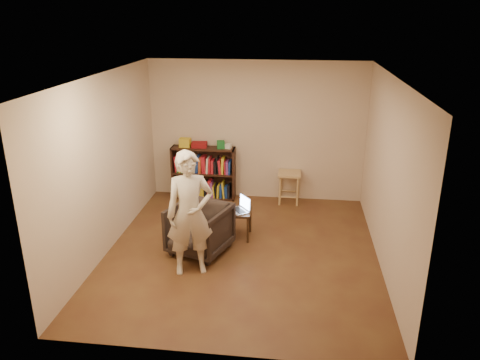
# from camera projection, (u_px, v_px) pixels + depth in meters

# --- Properties ---
(floor) EXTENTS (4.50, 4.50, 0.00)m
(floor) POSITION_uv_depth(u_px,v_px,m) (242.00, 252.00, 7.03)
(floor) COLOR #4B2518
(floor) RESTS_ON ground
(ceiling) EXTENTS (4.50, 4.50, 0.00)m
(ceiling) POSITION_uv_depth(u_px,v_px,m) (242.00, 76.00, 6.14)
(ceiling) COLOR silver
(ceiling) RESTS_ON wall_back
(wall_back) EXTENTS (4.00, 0.00, 4.00)m
(wall_back) POSITION_uv_depth(u_px,v_px,m) (256.00, 131.00, 8.68)
(wall_back) COLOR beige
(wall_back) RESTS_ON floor
(wall_left) EXTENTS (0.00, 4.50, 4.50)m
(wall_left) POSITION_uv_depth(u_px,v_px,m) (106.00, 164.00, 6.82)
(wall_left) COLOR beige
(wall_left) RESTS_ON floor
(wall_right) EXTENTS (0.00, 4.50, 4.50)m
(wall_right) POSITION_uv_depth(u_px,v_px,m) (388.00, 176.00, 6.35)
(wall_right) COLOR beige
(wall_right) RESTS_ON floor
(bookshelf) EXTENTS (1.20, 0.30, 1.00)m
(bookshelf) POSITION_uv_depth(u_px,v_px,m) (204.00, 176.00, 8.95)
(bookshelf) COLOR black
(bookshelf) RESTS_ON floor
(box_yellow) EXTENTS (0.21, 0.16, 0.17)m
(box_yellow) POSITION_uv_depth(u_px,v_px,m) (185.00, 143.00, 8.76)
(box_yellow) COLOR gold
(box_yellow) RESTS_ON bookshelf
(red_cloth) EXTENTS (0.30, 0.23, 0.09)m
(red_cloth) POSITION_uv_depth(u_px,v_px,m) (199.00, 145.00, 8.76)
(red_cloth) COLOR maroon
(red_cloth) RESTS_ON bookshelf
(box_green) EXTENTS (0.17, 0.17, 0.14)m
(box_green) POSITION_uv_depth(u_px,v_px,m) (221.00, 145.00, 8.68)
(box_green) COLOR #1B6529
(box_green) RESTS_ON bookshelf
(box_white) EXTENTS (0.12, 0.12, 0.08)m
(box_white) POSITION_uv_depth(u_px,v_px,m) (228.00, 146.00, 8.67)
(box_white) COLOR silver
(box_white) RESTS_ON bookshelf
(stool) EXTENTS (0.41, 0.41, 0.59)m
(stool) POSITION_uv_depth(u_px,v_px,m) (289.00, 178.00, 8.68)
(stool) COLOR tan
(stool) RESTS_ON floor
(armchair) EXTENTS (1.02, 1.03, 0.74)m
(armchair) POSITION_uv_depth(u_px,v_px,m) (199.00, 229.00, 6.91)
(armchair) COLOR black
(armchair) RESTS_ON floor
(side_table) EXTENTS (0.44, 0.44, 0.45)m
(side_table) POSITION_uv_depth(u_px,v_px,m) (237.00, 215.00, 7.38)
(side_table) COLOR black
(side_table) RESTS_ON floor
(laptop) EXTENTS (0.38, 0.40, 0.24)m
(laptop) POSITION_uv_depth(u_px,v_px,m) (241.00, 207.00, 7.33)
(laptop) COLOR #B9B8BD
(laptop) RESTS_ON side_table
(person) EXTENTS (0.73, 0.59, 1.73)m
(person) POSITION_uv_depth(u_px,v_px,m) (190.00, 214.00, 6.23)
(person) COLOR beige
(person) RESTS_ON floor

